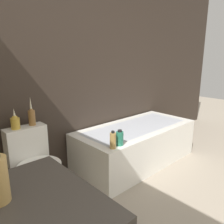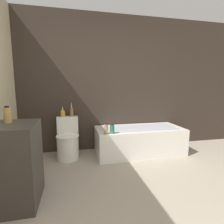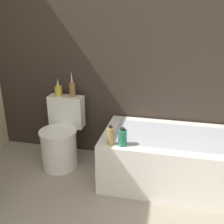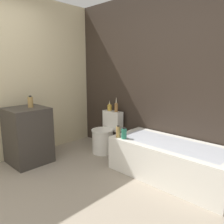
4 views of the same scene
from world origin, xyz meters
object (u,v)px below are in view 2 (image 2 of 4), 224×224
at_px(shampoo_bottle_tall, 106,129).
at_px(shampoo_bottle_short, 112,129).
at_px(vase_gold, 63,113).
at_px(soap_bottle_glass, 7,115).
at_px(toilet, 68,141).
at_px(vase_silver, 72,111).
at_px(bathtub, 139,140).

bearing_deg(shampoo_bottle_tall, shampoo_bottle_short, 5.76).
bearing_deg(vase_gold, soap_bottle_glass, -111.14).
xyz_separation_m(toilet, shampoo_bottle_short, (0.72, -0.34, 0.26)).
bearing_deg(vase_silver, soap_bottle_glass, -117.08).
relative_size(bathtub, shampoo_bottle_tall, 9.10).
xyz_separation_m(soap_bottle_glass, vase_silver, (0.64, 1.25, -0.15)).
distance_m(toilet, shampoo_bottle_tall, 0.76).
bearing_deg(shampoo_bottle_short, vase_silver, 139.97).
bearing_deg(shampoo_bottle_tall, soap_bottle_glass, -149.28).
distance_m(vase_gold, shampoo_bottle_tall, 0.91).
height_order(soap_bottle_glass, vase_silver, soap_bottle_glass).
xyz_separation_m(toilet, shampoo_bottle_tall, (0.62, -0.35, 0.27)).
bearing_deg(toilet, shampoo_bottle_short, -25.50).
height_order(soap_bottle_glass, shampoo_bottle_tall, soap_bottle_glass).
relative_size(toilet, shampoo_bottle_short, 4.40).
height_order(bathtub, vase_gold, vase_gold).
bearing_deg(bathtub, vase_silver, 168.20).
bearing_deg(bathtub, vase_gold, 169.67).
height_order(shampoo_bottle_tall, shampoo_bottle_short, shampoo_bottle_tall).
bearing_deg(vase_silver, vase_gold, -178.59).
bearing_deg(shampoo_bottle_short, toilet, 154.50).
xyz_separation_m(bathtub, toilet, (-1.30, 0.06, 0.05)).
relative_size(bathtub, shampoo_bottle_short, 10.00).
height_order(soap_bottle_glass, shampoo_bottle_short, soap_bottle_glass).
bearing_deg(soap_bottle_glass, bathtub, 28.16).
bearing_deg(vase_gold, toilet, -67.69).
height_order(vase_gold, shampoo_bottle_tall, vase_gold).
relative_size(toilet, soap_bottle_glass, 3.92).
xyz_separation_m(soap_bottle_glass, vase_gold, (0.48, 1.25, -0.18)).
relative_size(vase_gold, vase_silver, 0.70).
distance_m(soap_bottle_glass, shampoo_bottle_short, 1.52).
bearing_deg(soap_bottle_glass, vase_gold, 68.86).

